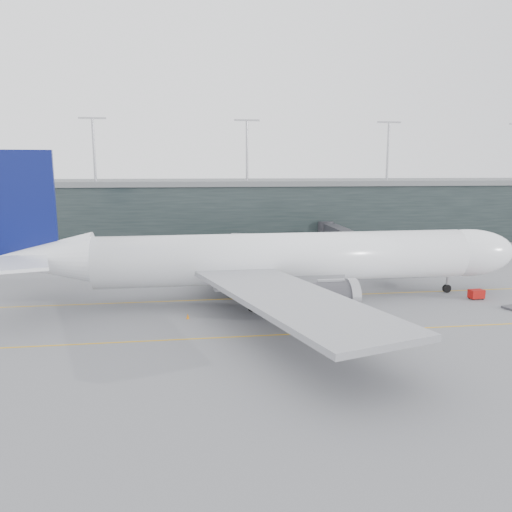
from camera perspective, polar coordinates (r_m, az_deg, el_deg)
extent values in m
plane|color=slate|center=(74.36, -0.19, -4.04)|extent=(320.00, 320.00, 0.00)
cube|color=gold|center=(70.52, 0.26, -4.81)|extent=(160.00, 0.25, 0.02)
cube|color=gold|center=(55.41, 2.72, -8.97)|extent=(160.00, 0.25, 0.02)
cube|color=gold|center=(94.41, 1.13, -1.03)|extent=(0.25, 60.00, 0.02)
cube|color=black|center=(130.31, -3.76, 5.08)|extent=(240.00, 35.00, 14.00)
cube|color=slate|center=(129.90, -3.79, 8.42)|extent=(240.00, 36.00, 1.20)
cylinder|color=#9E9EA3|center=(121.19, -18.03, 11.36)|extent=(0.60, 0.60, 14.00)
cylinder|color=#9E9EA3|center=(120.47, -1.04, 11.85)|extent=(0.60, 0.60, 14.00)
cylinder|color=#9E9EA3|center=(129.58, 14.83, 11.39)|extent=(0.60, 0.60, 14.00)
cylinder|color=white|center=(68.77, 3.33, -0.20)|extent=(51.06, 7.53, 6.87)
ellipsoid|color=white|center=(79.06, 22.94, 0.35)|extent=(14.52, 7.06, 6.87)
cone|color=white|center=(69.26, -23.13, -0.27)|extent=(12.27, 6.75, 6.60)
cube|color=gray|center=(69.07, 2.41, -2.40)|extent=(17.80, 5.77, 2.22)
cube|color=black|center=(81.20, 25.52, 1.19)|extent=(2.48, 3.36, 0.89)
cube|color=gray|center=(51.92, 3.74, -4.81)|extent=(18.81, 33.65, 0.61)
cylinder|color=#3B3B40|center=(59.98, 7.51, -4.71)|extent=(7.81, 3.98, 3.88)
cube|color=gray|center=(85.09, -1.32, 1.01)|extent=(18.08, 33.63, 0.61)
cylinder|color=#3B3B40|center=(79.90, 3.27, -0.96)|extent=(7.81, 3.98, 3.88)
cube|color=#091152|center=(68.91, -24.87, 5.42)|extent=(7.21, 0.65, 13.30)
cube|color=white|center=(63.68, -25.44, -0.76)|extent=(8.57, 11.25, 0.39)
cube|color=white|center=(75.28, -22.86, 0.93)|extent=(8.36, 11.17, 0.39)
cylinder|color=black|center=(78.63, 20.96, -3.48)|extent=(1.22, 0.46, 1.22)
cylinder|color=#9E9EA3|center=(78.45, 21.00, -2.89)|extent=(0.33, 0.33, 2.88)
cylinder|color=black|center=(64.01, 0.40, -5.69)|extent=(1.45, 0.57, 1.44)
cylinder|color=black|center=(74.19, -0.94, -3.50)|extent=(1.45, 0.57, 1.44)
cube|color=#28282C|center=(79.22, 15.39, -0.16)|extent=(3.00, 3.35, 2.55)
cube|color=#28282C|center=(86.18, 13.51, 0.71)|extent=(2.56, 11.91, 2.28)
cube|color=#28282C|center=(97.26, 11.10, 1.83)|extent=(2.79, 11.92, 2.37)
cube|color=#28282C|center=(108.50, 9.19, 2.71)|extent=(3.02, 11.92, 2.46)
cylinder|color=#9E9EA3|center=(87.25, 13.29, -1.06)|extent=(0.46, 0.46, 3.47)
cube|color=#3B3B40|center=(87.52, 13.25, -1.97)|extent=(1.86, 1.41, 0.64)
cylinder|color=#28282C|center=(117.08, 7.50, 3.27)|extent=(3.65, 3.65, 2.74)
cylinder|color=#28282C|center=(117.45, 7.47, 1.86)|extent=(1.64, 1.64, 3.28)
cube|color=#9D0E0B|center=(76.18, 23.87, -3.98)|extent=(2.08, 1.43, 1.17)
cylinder|color=black|center=(75.54, 23.61, -4.53)|extent=(0.37, 0.17, 0.36)
cylinder|color=black|center=(76.40, 24.48, -4.44)|extent=(0.37, 0.17, 0.36)
cylinder|color=black|center=(76.24, 23.21, -4.37)|extent=(0.37, 0.17, 0.36)
cylinder|color=black|center=(77.09, 24.07, -4.28)|extent=(0.37, 0.17, 0.36)
cube|color=#3B3B40|center=(83.93, -3.61, -2.32)|extent=(2.76, 2.47, 0.23)
cube|color=#B2B9BE|center=(83.72, -3.62, -1.63)|extent=(2.29, 2.22, 1.72)
cube|color=#273B99|center=(83.54, -3.62, -1.03)|extent=(2.36, 2.29, 0.09)
cube|color=#3B3B40|center=(85.17, -2.05, -2.14)|extent=(2.25, 1.91, 0.20)
cube|color=#B5B8C2|center=(84.98, -2.05, -1.54)|extent=(1.83, 1.75, 1.52)
cube|color=#273B99|center=(84.83, -2.06, -1.02)|extent=(1.89, 1.81, 0.08)
cube|color=#3B3B40|center=(84.36, -2.22, -2.26)|extent=(2.26, 1.95, 0.20)
cube|color=silver|center=(84.18, -2.23, -1.67)|extent=(1.85, 1.77, 1.49)
cube|color=#273B99|center=(84.02, -2.23, -1.15)|extent=(1.91, 1.83, 0.08)
cone|color=#FF430E|center=(80.18, 24.61, -3.67)|extent=(0.44, 0.44, 0.70)
cone|color=orange|center=(58.66, 8.85, -7.70)|extent=(0.39, 0.39, 0.62)
cone|color=#F34C0D|center=(85.36, 6.16, -2.01)|extent=(0.48, 0.48, 0.76)
cone|color=orange|center=(61.47, -7.81, -6.83)|extent=(0.41, 0.41, 0.66)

